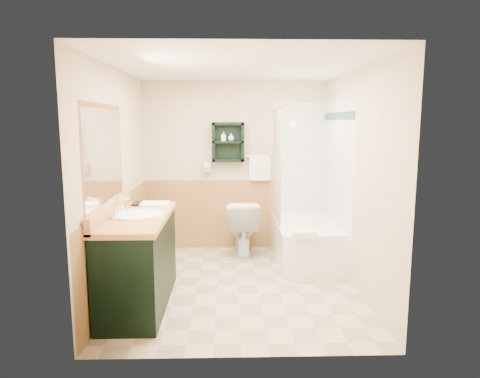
{
  "coord_description": "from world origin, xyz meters",
  "views": [
    {
      "loc": [
        -0.1,
        -4.61,
        1.83
      ],
      "look_at": [
        0.03,
        0.2,
        1.07
      ],
      "focal_mm": 32.0,
      "sensor_mm": 36.0,
      "label": 1
    }
  ],
  "objects_px": {
    "wall_shelf": "(228,142)",
    "vanity": "(139,260)",
    "soap_bottle_a": "(224,139)",
    "bathtub": "(306,241)",
    "hair_dryer": "(207,167)",
    "vanity_book": "(133,195)",
    "toilet": "(242,228)",
    "soap_bottle_b": "(231,138)"
  },
  "relations": [
    {
      "from": "vanity_book",
      "to": "vanity",
      "type": "bearing_deg",
      "value": -72.84
    },
    {
      "from": "toilet",
      "to": "soap_bottle_a",
      "type": "bearing_deg",
      "value": -48.84
    },
    {
      "from": "hair_dryer",
      "to": "vanity_book",
      "type": "height_order",
      "value": "hair_dryer"
    },
    {
      "from": "hair_dryer",
      "to": "toilet",
      "type": "relative_size",
      "value": 0.31
    },
    {
      "from": "hair_dryer",
      "to": "vanity",
      "type": "height_order",
      "value": "hair_dryer"
    },
    {
      "from": "bathtub",
      "to": "soap_bottle_a",
      "type": "relative_size",
      "value": 11.29
    },
    {
      "from": "bathtub",
      "to": "vanity",
      "type": "bearing_deg",
      "value": -145.23
    },
    {
      "from": "soap_bottle_a",
      "to": "toilet",
      "type": "bearing_deg",
      "value": -48.86
    },
    {
      "from": "vanity",
      "to": "toilet",
      "type": "relative_size",
      "value": 1.86
    },
    {
      "from": "hair_dryer",
      "to": "vanity",
      "type": "distance_m",
      "value": 2.13
    },
    {
      "from": "soap_bottle_a",
      "to": "soap_bottle_b",
      "type": "height_order",
      "value": "soap_bottle_b"
    },
    {
      "from": "vanity",
      "to": "soap_bottle_b",
      "type": "relative_size",
      "value": 13.64
    },
    {
      "from": "wall_shelf",
      "to": "toilet",
      "type": "distance_m",
      "value": 1.22
    },
    {
      "from": "hair_dryer",
      "to": "soap_bottle_a",
      "type": "xyz_separation_m",
      "value": [
        0.24,
        -0.03,
        0.4
      ]
    },
    {
      "from": "vanity_book",
      "to": "soap_bottle_b",
      "type": "distance_m",
      "value": 1.81
    },
    {
      "from": "vanity",
      "to": "wall_shelf",
      "type": "bearing_deg",
      "value": 64.56
    },
    {
      "from": "vanity",
      "to": "toilet",
      "type": "height_order",
      "value": "vanity"
    },
    {
      "from": "vanity_book",
      "to": "soap_bottle_a",
      "type": "bearing_deg",
      "value": 53.56
    },
    {
      "from": "hair_dryer",
      "to": "bathtub",
      "type": "relative_size",
      "value": 0.16
    },
    {
      "from": "soap_bottle_b",
      "to": "vanity",
      "type": "bearing_deg",
      "value": -116.54
    },
    {
      "from": "soap_bottle_a",
      "to": "soap_bottle_b",
      "type": "xyz_separation_m",
      "value": [
        0.1,
        0.0,
        0.01
      ]
    },
    {
      "from": "wall_shelf",
      "to": "vanity",
      "type": "height_order",
      "value": "wall_shelf"
    },
    {
      "from": "bathtub",
      "to": "soap_bottle_b",
      "type": "distance_m",
      "value": 1.75
    },
    {
      "from": "vanity_book",
      "to": "soap_bottle_a",
      "type": "distance_m",
      "value": 1.74
    },
    {
      "from": "wall_shelf",
      "to": "hair_dryer",
      "type": "distance_m",
      "value": 0.46
    },
    {
      "from": "vanity",
      "to": "toilet",
      "type": "distance_m",
      "value": 1.93
    },
    {
      "from": "hair_dryer",
      "to": "bathtub",
      "type": "distance_m",
      "value": 1.72
    },
    {
      "from": "bathtub",
      "to": "toilet",
      "type": "xyz_separation_m",
      "value": [
        -0.83,
        0.25,
        0.12
      ]
    },
    {
      "from": "soap_bottle_a",
      "to": "vanity",
      "type": "bearing_deg",
      "value": -113.96
    },
    {
      "from": "wall_shelf",
      "to": "toilet",
      "type": "bearing_deg",
      "value": -56.93
    },
    {
      "from": "wall_shelf",
      "to": "vanity",
      "type": "distance_m",
      "value": 2.35
    },
    {
      "from": "hair_dryer",
      "to": "soap_bottle_a",
      "type": "distance_m",
      "value": 0.46
    },
    {
      "from": "bathtub",
      "to": "soap_bottle_b",
      "type": "height_order",
      "value": "soap_bottle_b"
    },
    {
      "from": "wall_shelf",
      "to": "hair_dryer",
      "type": "height_order",
      "value": "wall_shelf"
    },
    {
      "from": "soap_bottle_a",
      "to": "bathtub",
      "type": "bearing_deg",
      "value": -26.6
    },
    {
      "from": "wall_shelf",
      "to": "soap_bottle_a",
      "type": "relative_size",
      "value": 4.14
    },
    {
      "from": "vanity",
      "to": "soap_bottle_a",
      "type": "bearing_deg",
      "value": 66.04
    },
    {
      "from": "wall_shelf",
      "to": "vanity_book",
      "type": "height_order",
      "value": "wall_shelf"
    },
    {
      "from": "toilet",
      "to": "vanity_book",
      "type": "bearing_deg",
      "value": 39.36
    },
    {
      "from": "bathtub",
      "to": "soap_bottle_a",
      "type": "distance_m",
      "value": 1.8
    },
    {
      "from": "vanity",
      "to": "vanity_book",
      "type": "height_order",
      "value": "vanity_book"
    },
    {
      "from": "vanity",
      "to": "soap_bottle_b",
      "type": "height_order",
      "value": "soap_bottle_b"
    }
  ]
}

